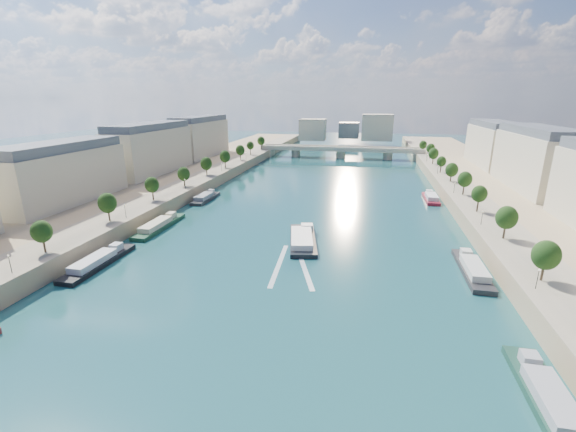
% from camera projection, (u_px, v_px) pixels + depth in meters
% --- Properties ---
extents(ground, '(700.00, 700.00, 0.00)m').
position_uv_depth(ground, '(310.00, 216.00, 137.46)').
color(ground, '#0C3639').
rests_on(ground, ground).
extents(quay_left, '(44.00, 520.00, 5.00)m').
position_uv_depth(quay_left, '(128.00, 199.00, 150.90)').
color(quay_left, '#9E8460').
rests_on(quay_left, ground).
extents(quay_right, '(44.00, 520.00, 5.00)m').
position_uv_depth(quay_right, '(533.00, 222.00, 122.55)').
color(quay_right, '#9E8460').
rests_on(quay_right, ground).
extents(pave_left, '(14.00, 520.00, 0.10)m').
position_uv_depth(pave_left, '(163.00, 194.00, 147.20)').
color(pave_left, gray).
rests_on(pave_left, quay_left).
extents(pave_right, '(14.00, 520.00, 0.10)m').
position_uv_depth(pave_right, '(484.00, 212.00, 124.75)').
color(pave_right, gray).
rests_on(pave_right, quay_right).
extents(trees_left, '(4.80, 268.80, 8.26)m').
position_uv_depth(trees_left, '(169.00, 180.00, 147.08)').
color(trees_left, '#382B1E').
rests_on(trees_left, ground).
extents(trees_right, '(4.80, 268.80, 8.26)m').
position_uv_depth(trees_right, '(472.00, 188.00, 132.90)').
color(trees_right, '#382B1E').
rests_on(trees_right, ground).
extents(lamps_left, '(0.36, 200.36, 4.28)m').
position_uv_depth(lamps_left, '(159.00, 194.00, 136.16)').
color(lamps_left, black).
rests_on(lamps_left, ground).
extents(lamps_right, '(0.36, 200.36, 4.28)m').
position_uv_depth(lamps_right, '(466.00, 199.00, 129.51)').
color(lamps_right, black).
rests_on(lamps_right, ground).
extents(buildings_left, '(16.00, 226.00, 23.20)m').
position_uv_depth(buildings_left, '(114.00, 158.00, 160.59)').
color(buildings_left, '#C1B294').
rests_on(buildings_left, ground).
extents(buildings_right, '(16.00, 226.00, 23.20)m').
position_uv_depth(buildings_right, '(570.00, 173.00, 127.11)').
color(buildings_right, '#C1B294').
rests_on(buildings_right, ground).
extents(skyline, '(79.00, 42.00, 22.00)m').
position_uv_depth(skyline, '(352.00, 129.00, 337.86)').
color(skyline, '#C1B294').
rests_on(skyline, ground).
extents(bridge, '(112.00, 12.00, 8.15)m').
position_uv_depth(bridge, '(341.00, 151.00, 268.58)').
color(bridge, '#C1B79E').
rests_on(bridge, ground).
extents(tour_barge, '(11.96, 26.18, 3.60)m').
position_uv_depth(tour_barge, '(303.00, 239.00, 112.07)').
color(tour_barge, black).
rests_on(tour_barge, ground).
extents(wake, '(12.55, 26.02, 0.04)m').
position_uv_depth(wake, '(291.00, 265.00, 96.74)').
color(wake, silver).
rests_on(wake, ground).
extents(moored_barges_left, '(5.00, 157.38, 3.60)m').
position_uv_depth(moored_barges_left, '(90.00, 267.00, 93.63)').
color(moored_barges_left, '#1B203B').
rests_on(moored_barges_left, ground).
extents(moored_barges_right, '(5.00, 168.85, 3.60)m').
position_uv_depth(moored_barges_right, '(492.00, 304.00, 76.92)').
color(moored_barges_right, black).
rests_on(moored_barges_right, ground).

